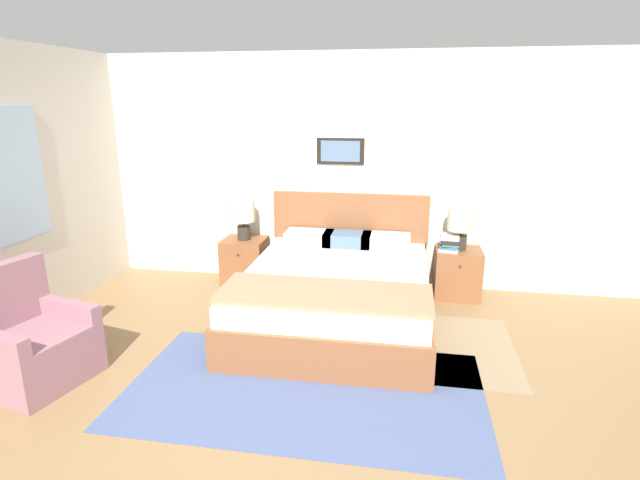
{
  "coord_description": "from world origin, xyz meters",
  "views": [
    {
      "loc": [
        0.86,
        -2.64,
        2.09
      ],
      "look_at": [
        0.12,
        1.61,
        0.87
      ],
      "focal_mm": 28.0,
      "sensor_mm": 36.0,
      "label": 1
    }
  ],
  "objects_px": {
    "armchair": "(30,344)",
    "table_lamp_by_door": "(461,223)",
    "table_lamp_near_window": "(243,214)",
    "nightstand_by_door": "(457,273)",
    "nightstand_near_window": "(245,261)",
    "bed": "(337,293)"
  },
  "relations": [
    {
      "from": "bed",
      "to": "nightstand_near_window",
      "type": "xyz_separation_m",
      "value": [
        -1.21,
        0.87,
        -0.03
      ]
    },
    {
      "from": "nightstand_by_door",
      "to": "table_lamp_near_window",
      "type": "xyz_separation_m",
      "value": [
        -2.41,
        -0.01,
        0.57
      ]
    },
    {
      "from": "nightstand_near_window",
      "to": "nightstand_by_door",
      "type": "xyz_separation_m",
      "value": [
        2.42,
        0.0,
        0.0
      ]
    },
    {
      "from": "bed",
      "to": "nightstand_by_door",
      "type": "height_order",
      "value": "bed"
    },
    {
      "from": "table_lamp_near_window",
      "to": "bed",
      "type": "bearing_deg",
      "value": -35.48
    },
    {
      "from": "armchair",
      "to": "table_lamp_near_window",
      "type": "distance_m",
      "value": 2.55
    },
    {
      "from": "armchair",
      "to": "nightstand_near_window",
      "type": "height_order",
      "value": "armchair"
    },
    {
      "from": "nightstand_by_door",
      "to": "table_lamp_near_window",
      "type": "bearing_deg",
      "value": -179.82
    },
    {
      "from": "armchair",
      "to": "nightstand_by_door",
      "type": "distance_m",
      "value": 4.08
    },
    {
      "from": "bed",
      "to": "armchair",
      "type": "bearing_deg",
      "value": -146.07
    },
    {
      "from": "armchair",
      "to": "table_lamp_by_door",
      "type": "relative_size",
      "value": 1.95
    },
    {
      "from": "nightstand_by_door",
      "to": "table_lamp_near_window",
      "type": "relative_size",
      "value": 1.15
    },
    {
      "from": "table_lamp_near_window",
      "to": "nightstand_near_window",
      "type": "bearing_deg",
      "value": 119.31
    },
    {
      "from": "bed",
      "to": "armchair",
      "type": "xyz_separation_m",
      "value": [
        -2.15,
        -1.45,
        0.0
      ]
    },
    {
      "from": "armchair",
      "to": "table_lamp_near_window",
      "type": "xyz_separation_m",
      "value": [
        0.95,
        2.31,
        0.54
      ]
    },
    {
      "from": "nightstand_by_door",
      "to": "table_lamp_by_door",
      "type": "distance_m",
      "value": 0.57
    },
    {
      "from": "bed",
      "to": "armchair",
      "type": "height_order",
      "value": "bed"
    },
    {
      "from": "nightstand_near_window",
      "to": "table_lamp_near_window",
      "type": "distance_m",
      "value": 0.57
    },
    {
      "from": "armchair",
      "to": "table_lamp_by_door",
      "type": "bearing_deg",
      "value": 138.09
    },
    {
      "from": "table_lamp_by_door",
      "to": "table_lamp_near_window",
      "type": "bearing_deg",
      "value": 180.0
    },
    {
      "from": "table_lamp_near_window",
      "to": "nightstand_by_door",
      "type": "bearing_deg",
      "value": 0.18
    },
    {
      "from": "armchair",
      "to": "table_lamp_by_door",
      "type": "xyz_separation_m",
      "value": [
        3.35,
        2.31,
        0.54
      ]
    }
  ]
}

